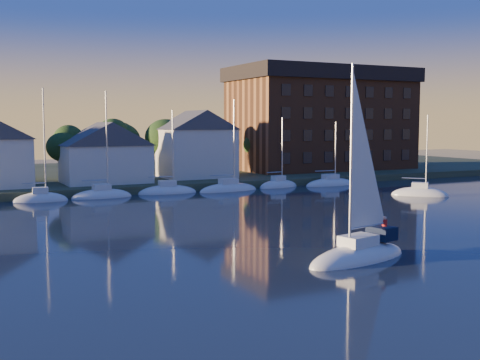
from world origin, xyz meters
TOP-DOWN VIEW (x-y plane):
  - ground at (0.00, 0.00)m, footprint 260.00×260.00m
  - shoreline_land at (0.00, 75.00)m, footprint 160.00×50.00m
  - wooden_dock at (0.00, 52.00)m, footprint 120.00×3.00m
  - clubhouse_centre at (-6.00, 57.00)m, footprint 11.55×8.40m
  - clubhouse_east at (8.00, 59.00)m, footprint 10.50×8.40m
  - condo_block at (34.00, 64.95)m, footprint 31.00×17.00m
  - tree_line at (2.00, 63.00)m, footprint 93.40×5.40m
  - moored_fleet at (-8.00, 49.00)m, footprint 71.50×2.40m
  - hero_sailboat at (-1.31, 8.52)m, footprint 9.24×4.78m
  - drifting_sailboat_right at (27.11, 33.22)m, footprint 6.39×6.63m

SIDE VIEW (x-z plane):
  - ground at x=0.00m, z-range 0.00..0.00m
  - shoreline_land at x=0.00m, z-range -1.00..1.00m
  - wooden_dock at x=0.00m, z-range -0.50..0.50m
  - drifting_sailboat_right at x=27.11m, z-range -5.43..5.62m
  - moored_fleet at x=-8.00m, z-range -5.93..6.12m
  - hero_sailboat at x=-1.31m, z-range -6.32..7.49m
  - clubhouse_centre at x=-6.00m, z-range 1.09..9.17m
  - clubhouse_east at x=8.00m, z-range 1.10..10.90m
  - tree_line at x=2.00m, z-range 2.73..11.63m
  - condo_block at x=34.00m, z-range 1.09..18.49m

